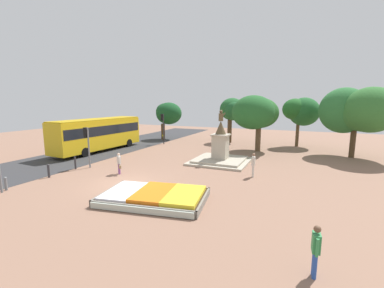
{
  "coord_description": "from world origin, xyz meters",
  "views": [
    {
      "loc": [
        10.21,
        -12.76,
        5.21
      ],
      "look_at": [
        2.83,
        4.1,
        2.17
      ],
      "focal_mm": 24.0,
      "sensor_mm": 36.0,
      "label": 1
    }
  ],
  "objects_px": {
    "traffic_light_far_corner": "(163,124)",
    "pedestrian_near_planter": "(316,248)",
    "traffic_light_mid_block": "(87,140)",
    "kerb_bollard_mid_a": "(49,170)",
    "flower_planter": "(155,197)",
    "city_bus": "(98,133)",
    "kerb_bollard_south": "(6,183)",
    "pedestrian_with_handbag": "(119,162)",
    "kerb_bollard_mid_b": "(75,162)",
    "pedestrian_crossing_plaza": "(253,163)",
    "statue_monument": "(220,153)"
  },
  "relations": [
    {
      "from": "traffic_light_far_corner",
      "to": "kerb_bollard_mid_b",
      "type": "bearing_deg",
      "value": -90.86
    },
    {
      "from": "traffic_light_mid_block",
      "to": "city_bus",
      "type": "distance_m",
      "value": 7.25
    },
    {
      "from": "pedestrian_with_handbag",
      "to": "pedestrian_crossing_plaza",
      "type": "height_order",
      "value": "pedestrian_crossing_plaza"
    },
    {
      "from": "statue_monument",
      "to": "pedestrian_with_handbag",
      "type": "distance_m",
      "value": 8.57
    },
    {
      "from": "city_bus",
      "to": "kerb_bollard_mid_b",
      "type": "height_order",
      "value": "city_bus"
    },
    {
      "from": "kerb_bollard_south",
      "to": "pedestrian_with_handbag",
      "type": "bearing_deg",
      "value": 54.95
    },
    {
      "from": "kerb_bollard_mid_b",
      "to": "pedestrian_with_handbag",
      "type": "bearing_deg",
      "value": 4.03
    },
    {
      "from": "kerb_bollard_south",
      "to": "kerb_bollard_mid_b",
      "type": "relative_size",
      "value": 0.8
    },
    {
      "from": "traffic_light_far_corner",
      "to": "pedestrian_crossing_plaza",
      "type": "distance_m",
      "value": 16.33
    },
    {
      "from": "statue_monument",
      "to": "traffic_light_mid_block",
      "type": "bearing_deg",
      "value": -146.75
    },
    {
      "from": "statue_monument",
      "to": "traffic_light_far_corner",
      "type": "distance_m",
      "value": 11.64
    },
    {
      "from": "traffic_light_far_corner",
      "to": "city_bus",
      "type": "xyz_separation_m",
      "value": [
        -3.98,
        -6.7,
        -0.58
      ]
    },
    {
      "from": "traffic_light_mid_block",
      "to": "pedestrian_with_handbag",
      "type": "bearing_deg",
      "value": -8.19
    },
    {
      "from": "flower_planter",
      "to": "statue_monument",
      "type": "relative_size",
      "value": 1.25
    },
    {
      "from": "traffic_light_far_corner",
      "to": "city_bus",
      "type": "bearing_deg",
      "value": -120.67
    },
    {
      "from": "flower_planter",
      "to": "kerb_bollard_south",
      "type": "height_order",
      "value": "kerb_bollard_south"
    },
    {
      "from": "traffic_light_mid_block",
      "to": "kerb_bollard_south",
      "type": "xyz_separation_m",
      "value": [
        -0.42,
        -6.02,
        -1.83
      ]
    },
    {
      "from": "city_bus",
      "to": "pedestrian_near_planter",
      "type": "bearing_deg",
      "value": -32.21
    },
    {
      "from": "statue_monument",
      "to": "city_bus",
      "type": "bearing_deg",
      "value": -179.28
    },
    {
      "from": "flower_planter",
      "to": "pedestrian_with_handbag",
      "type": "relative_size",
      "value": 3.87
    },
    {
      "from": "kerb_bollard_mid_a",
      "to": "kerb_bollard_south",
      "type": "bearing_deg",
      "value": -89.45
    },
    {
      "from": "city_bus",
      "to": "traffic_light_mid_block",
      "type": "bearing_deg",
      "value": -53.06
    },
    {
      "from": "city_bus",
      "to": "pedestrian_crossing_plaza",
      "type": "height_order",
      "value": "city_bus"
    },
    {
      "from": "traffic_light_far_corner",
      "to": "pedestrian_near_planter",
      "type": "height_order",
      "value": "traffic_light_far_corner"
    },
    {
      "from": "traffic_light_mid_block",
      "to": "pedestrian_crossing_plaza",
      "type": "bearing_deg",
      "value": 11.85
    },
    {
      "from": "kerb_bollard_mid_b",
      "to": "pedestrian_crossing_plaza",
      "type": "bearing_deg",
      "value": 14.59
    },
    {
      "from": "flower_planter",
      "to": "kerb_bollard_south",
      "type": "distance_m",
      "value": 9.24
    },
    {
      "from": "traffic_light_mid_block",
      "to": "pedestrian_near_planter",
      "type": "bearing_deg",
      "value": -23.8
    },
    {
      "from": "kerb_bollard_mid_b",
      "to": "flower_planter",
      "type": "bearing_deg",
      "value": -18.77
    },
    {
      "from": "traffic_light_mid_block",
      "to": "pedestrian_near_planter",
      "type": "xyz_separation_m",
      "value": [
        16.14,
        -7.12,
        -1.32
      ]
    },
    {
      "from": "pedestrian_crossing_plaza",
      "to": "kerb_bollard_mid_a",
      "type": "distance_m",
      "value": 14.23
    },
    {
      "from": "traffic_light_mid_block",
      "to": "flower_planter",
      "type": "bearing_deg",
      "value": -24.42
    },
    {
      "from": "traffic_light_mid_block",
      "to": "kerb_bollard_mid_b",
      "type": "xyz_separation_m",
      "value": [
        -0.58,
        -0.78,
        -1.73
      ]
    },
    {
      "from": "pedestrian_crossing_plaza",
      "to": "kerb_bollard_mid_a",
      "type": "height_order",
      "value": "pedestrian_crossing_plaza"
    },
    {
      "from": "traffic_light_mid_block",
      "to": "kerb_bollard_mid_a",
      "type": "height_order",
      "value": "traffic_light_mid_block"
    },
    {
      "from": "traffic_light_mid_block",
      "to": "city_bus",
      "type": "height_order",
      "value": "city_bus"
    },
    {
      "from": "flower_planter",
      "to": "statue_monument",
      "type": "distance_m",
      "value": 9.89
    },
    {
      "from": "kerb_bollard_mid_a",
      "to": "traffic_light_mid_block",
      "type": "bearing_deg",
      "value": 82.1
    },
    {
      "from": "flower_planter",
      "to": "traffic_light_far_corner",
      "type": "xyz_separation_m",
      "value": [
        -8.96,
        16.39,
        2.31
      ]
    },
    {
      "from": "flower_planter",
      "to": "kerb_bollard_mid_a",
      "type": "relative_size",
      "value": 6.24
    },
    {
      "from": "traffic_light_far_corner",
      "to": "pedestrian_near_planter",
      "type": "distance_m",
      "value": 25.69
    },
    {
      "from": "flower_planter",
      "to": "pedestrian_crossing_plaza",
      "type": "xyz_separation_m",
      "value": [
        3.95,
        6.53,
        0.74
      ]
    },
    {
      "from": "traffic_light_far_corner",
      "to": "flower_planter",
      "type": "bearing_deg",
      "value": -61.34
    },
    {
      "from": "statue_monument",
      "to": "pedestrian_with_handbag",
      "type": "height_order",
      "value": "statue_monument"
    },
    {
      "from": "traffic_light_far_corner",
      "to": "pedestrian_near_planter",
      "type": "relative_size",
      "value": 2.26
    },
    {
      "from": "city_bus",
      "to": "kerb_bollard_mid_b",
      "type": "distance_m",
      "value": 7.72
    },
    {
      "from": "traffic_light_far_corner",
      "to": "pedestrian_near_planter",
      "type": "bearing_deg",
      "value": -49.9
    },
    {
      "from": "statue_monument",
      "to": "pedestrian_with_handbag",
      "type": "bearing_deg",
      "value": -131.1
    },
    {
      "from": "pedestrian_crossing_plaza",
      "to": "kerb_bollard_south",
      "type": "relative_size",
      "value": 2.06
    },
    {
      "from": "kerb_bollard_south",
      "to": "kerb_bollard_mid_b",
      "type": "xyz_separation_m",
      "value": [
        -0.16,
        5.24,
        0.1
      ]
    }
  ]
}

